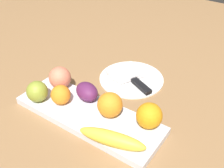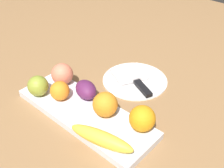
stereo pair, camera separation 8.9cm
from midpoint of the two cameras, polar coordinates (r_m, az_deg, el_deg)
The scene contains 12 objects.
ground_plane at distance 0.85m, azimuth -6.49°, elevation -7.31°, with size 2.40×2.40×0.00m, color olive.
fruit_tray at distance 0.85m, azimuth -7.82°, elevation -6.41°, with size 0.46×0.16×0.02m, color silver.
apple at distance 0.90m, azimuth -17.84°, elevation -1.56°, with size 0.07×0.07×0.07m, color olive.
banana at distance 0.73m, azimuth -3.55°, elevation -11.27°, with size 0.18×0.04×0.04m, color yellow.
orange_near_apple at distance 0.87m, azimuth -13.36°, elevation -2.26°, with size 0.06×0.06×0.06m, color orange.
orange_near_banana at distance 0.80m, azimuth -3.63°, elevation -4.39°, with size 0.07×0.07×0.07m, color orange.
orange_center at distance 0.77m, azimuth 4.33°, elevation -6.61°, with size 0.07×0.07×0.07m, color orange.
peach at distance 0.93m, azimuth -13.32°, elevation 1.18°, with size 0.07×0.07×0.07m, color #ED7A5B.
grape_bunch at distance 0.87m, azimuth -8.07°, elevation -1.66°, with size 0.08×0.06×0.05m, color #5B214F.
dinner_plate at distance 1.00m, azimuth 1.46°, elevation 1.12°, with size 0.23×0.23×0.01m, color white.
folded_napkin at distance 1.01m, azimuth 0.11°, elevation 2.25°, with size 0.09×0.11×0.02m, color white.
knife at distance 0.96m, azimuth 2.82°, elevation -0.05°, with size 0.17×0.09×0.01m.
Camera 1 is at (-0.39, 0.47, 0.58)m, focal length 44.70 mm.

